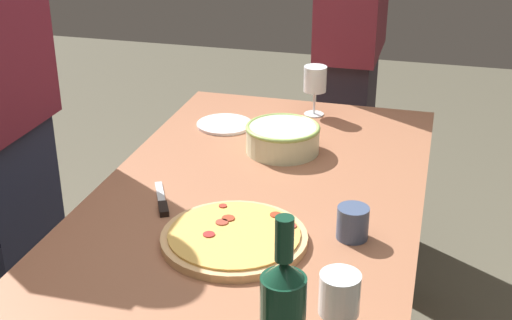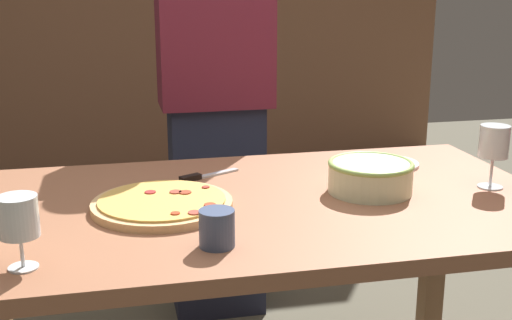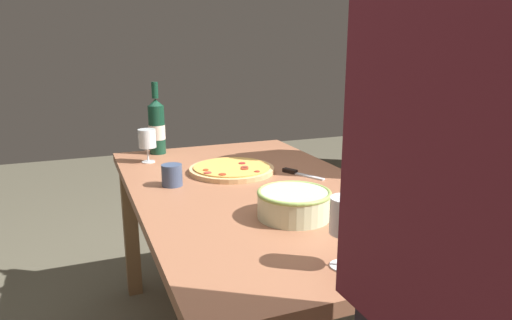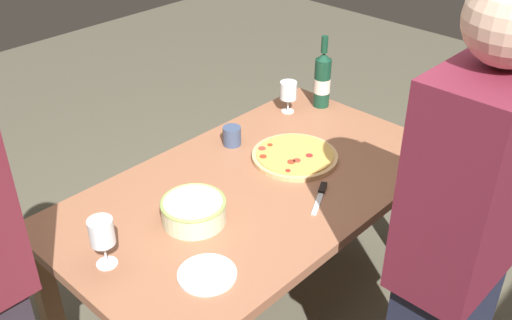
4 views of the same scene
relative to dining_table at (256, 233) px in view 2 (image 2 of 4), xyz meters
name	(u,v)px [view 2 (image 2 of 4)]	position (x,y,z in m)	size (l,w,h in m)	color
dining_table	(256,233)	(0.00, 0.00, 0.00)	(1.60, 0.90, 0.75)	#9B6144
pizza	(162,204)	(-0.25, -0.01, 0.11)	(0.36, 0.36, 0.03)	#E0AF73
serving_bowl	(370,175)	(0.32, 0.00, 0.14)	(0.23, 0.23, 0.09)	beige
wine_glass_near_pizza	(18,218)	(-0.55, -0.31, 0.20)	(0.08, 0.08, 0.15)	white
wine_glass_by_bottle	(494,145)	(0.67, -0.03, 0.22)	(0.08, 0.08, 0.18)	white
cup_amber	(217,228)	(-0.15, -0.29, 0.13)	(0.08, 0.08, 0.08)	#3F5071
side_plate	(388,164)	(0.48, 0.24, 0.10)	(0.19, 0.19, 0.01)	white
pizza_knife	(202,176)	(-0.11, 0.23, 0.10)	(0.19, 0.11, 0.02)	silver
person_guest_left	(215,98)	(0.03, 0.83, 0.22)	(0.42, 0.24, 1.73)	#21253B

